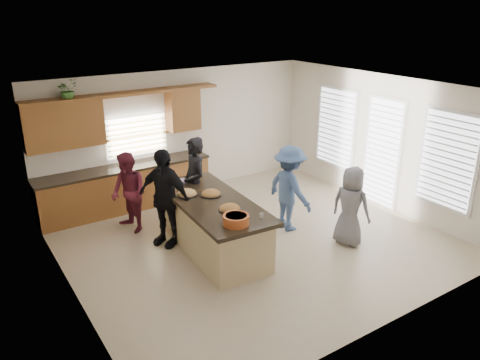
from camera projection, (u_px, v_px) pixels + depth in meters
floor at (254, 240)px, 8.70m from camera, size 6.50×6.50×0.00m
room_shell at (255, 142)px, 8.03m from camera, size 6.52×6.02×2.81m
back_cabinetry at (122, 168)px, 9.76m from camera, size 4.08×0.66×2.46m
right_wall_glazing at (384, 146)px, 9.78m from camera, size 0.06×4.00×2.25m
island at (213, 226)px, 8.24m from camera, size 1.33×2.77×0.95m
platter_front at (230, 209)px, 7.66m from camera, size 0.38×0.38×0.15m
platter_mid at (211, 194)px, 8.26m from camera, size 0.37×0.37×0.15m
platter_back at (187, 194)px, 8.27m from camera, size 0.37×0.37×0.15m
salad_bowl at (236, 219)px, 7.15m from camera, size 0.41×0.41×0.15m
clear_cup at (262, 216)px, 7.35m from camera, size 0.08×0.08×0.10m
plate_stack at (182, 181)px, 8.87m from camera, size 0.20×0.20×0.05m
flower_vase at (194, 169)px, 8.92m from camera, size 0.14×0.14×0.42m
potted_plant at (67, 90)px, 8.78m from camera, size 0.48×0.46×0.42m
woman_left_back at (195, 184)px, 8.92m from camera, size 0.50×0.70×1.81m
woman_left_mid at (129, 193)px, 8.83m from camera, size 0.71×0.84×1.56m
woman_left_front at (164, 198)px, 8.29m from camera, size 0.90×1.14×1.81m
woman_right_back at (289, 188)px, 8.88m from camera, size 0.66×1.11×1.68m
woman_right_front at (351, 206)px, 8.35m from camera, size 0.67×0.83×1.47m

